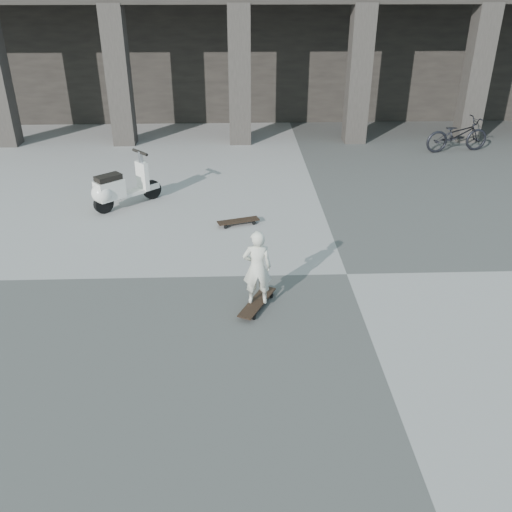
{
  "coord_description": "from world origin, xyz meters",
  "views": [
    {
      "loc": [
        -1.9,
        -8.24,
        4.69
      ],
      "look_at": [
        -1.62,
        -0.5,
        0.65
      ],
      "focal_mm": 38.0,
      "sensor_mm": 36.0,
      "label": 1
    }
  ],
  "objects_px": {
    "longboard": "(257,303)",
    "bicycle": "(457,135)",
    "child": "(257,268)",
    "scooter": "(116,189)",
    "skateboard_spare": "(238,221)"
  },
  "relations": [
    {
      "from": "skateboard_spare",
      "to": "child",
      "type": "relative_size",
      "value": 0.74
    },
    {
      "from": "skateboard_spare",
      "to": "child",
      "type": "height_order",
      "value": "child"
    },
    {
      "from": "child",
      "to": "longboard",
      "type": "bearing_deg",
      "value": 44.54
    },
    {
      "from": "scooter",
      "to": "bicycle",
      "type": "relative_size",
      "value": 0.72
    },
    {
      "from": "child",
      "to": "scooter",
      "type": "xyz_separation_m",
      "value": [
        -2.98,
        4.15,
        -0.24
      ]
    },
    {
      "from": "skateboard_spare",
      "to": "child",
      "type": "bearing_deg",
      "value": -102.22
    },
    {
      "from": "skateboard_spare",
      "to": "scooter",
      "type": "xyz_separation_m",
      "value": [
        -2.7,
        0.97,
        0.39
      ]
    },
    {
      "from": "scooter",
      "to": "longboard",
      "type": "bearing_deg",
      "value": -95.82
    },
    {
      "from": "child",
      "to": "scooter",
      "type": "distance_m",
      "value": 5.12
    },
    {
      "from": "longboard",
      "to": "child",
      "type": "relative_size",
      "value": 0.81
    },
    {
      "from": "child",
      "to": "scooter",
      "type": "height_order",
      "value": "child"
    },
    {
      "from": "longboard",
      "to": "bicycle",
      "type": "distance_m",
      "value": 10.37
    },
    {
      "from": "child",
      "to": "bicycle",
      "type": "bearing_deg",
      "value": -127.3
    },
    {
      "from": "longboard",
      "to": "skateboard_spare",
      "type": "height_order",
      "value": "skateboard_spare"
    },
    {
      "from": "longboard",
      "to": "skateboard_spare",
      "type": "bearing_deg",
      "value": 31.14
    }
  ]
}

